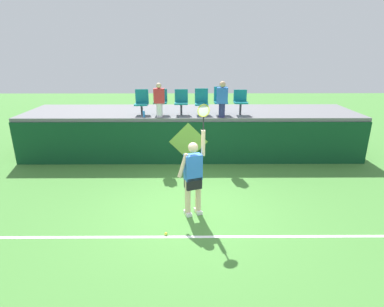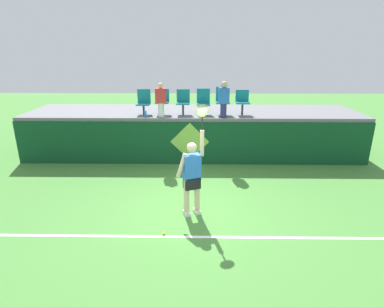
{
  "view_description": "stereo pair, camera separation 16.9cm",
  "coord_description": "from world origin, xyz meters",
  "px_view_note": "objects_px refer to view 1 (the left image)",
  "views": [
    {
      "loc": [
        -0.03,
        -6.5,
        3.7
      ],
      "look_at": [
        0.02,
        1.14,
        1.07
      ],
      "focal_mm": 28.95,
      "sensor_mm": 36.0,
      "label": 1
    },
    {
      "loc": [
        0.14,
        -6.5,
        3.7
      ],
      "look_at": [
        0.02,
        1.14,
        1.07
      ],
      "focal_mm": 28.95,
      "sensor_mm": 36.0,
      "label": 2
    }
  ],
  "objects_px": {
    "tennis_ball": "(166,234)",
    "water_bottle": "(144,114)",
    "stadium_chair_3": "(201,101)",
    "stadium_chair_5": "(240,100)",
    "tennis_player": "(193,175)",
    "stadium_chair_4": "(221,99)",
    "stadium_chair_1": "(160,100)",
    "stadium_chair_0": "(142,101)",
    "spectator_1": "(222,99)",
    "stadium_chair_2": "(181,101)",
    "spectator_0": "(159,100)"
  },
  "relations": [
    {
      "from": "tennis_ball",
      "to": "water_bottle",
      "type": "xyz_separation_m",
      "value": [
        -0.99,
        4.38,
        1.62
      ]
    },
    {
      "from": "stadium_chair_3",
      "to": "stadium_chair_5",
      "type": "bearing_deg",
      "value": -0.5
    },
    {
      "from": "tennis_player",
      "to": "stadium_chair_4",
      "type": "relative_size",
      "value": 2.82
    },
    {
      "from": "tennis_ball",
      "to": "stadium_chair_1",
      "type": "xyz_separation_m",
      "value": [
        -0.48,
        4.83,
        2.0
      ]
    },
    {
      "from": "tennis_player",
      "to": "stadium_chair_4",
      "type": "height_order",
      "value": "tennis_player"
    },
    {
      "from": "stadium_chair_0",
      "to": "stadium_chair_3",
      "type": "relative_size",
      "value": 0.97
    },
    {
      "from": "tennis_ball",
      "to": "stadium_chair_4",
      "type": "relative_size",
      "value": 0.07
    },
    {
      "from": "tennis_ball",
      "to": "stadium_chair_0",
      "type": "height_order",
      "value": "stadium_chair_0"
    },
    {
      "from": "spectator_1",
      "to": "tennis_player",
      "type": "bearing_deg",
      "value": -105.36
    },
    {
      "from": "water_bottle",
      "to": "tennis_ball",
      "type": "bearing_deg",
      "value": -77.21
    },
    {
      "from": "tennis_player",
      "to": "water_bottle",
      "type": "xyz_separation_m",
      "value": [
        -1.57,
        3.5,
        0.67
      ]
    },
    {
      "from": "tennis_ball",
      "to": "stadium_chair_2",
      "type": "distance_m",
      "value": 5.23
    },
    {
      "from": "tennis_player",
      "to": "spectator_1",
      "type": "xyz_separation_m",
      "value": [
        0.96,
        3.48,
        1.17
      ]
    },
    {
      "from": "stadium_chair_5",
      "to": "tennis_player",
      "type": "bearing_deg",
      "value": -112.32
    },
    {
      "from": "stadium_chair_0",
      "to": "spectator_0",
      "type": "bearing_deg",
      "value": -34.94
    },
    {
      "from": "tennis_player",
      "to": "stadium_chair_4",
      "type": "distance_m",
      "value": 4.21
    },
    {
      "from": "stadium_chair_2",
      "to": "spectator_1",
      "type": "xyz_separation_m",
      "value": [
        1.32,
        -0.47,
        0.14
      ]
    },
    {
      "from": "stadium_chair_0",
      "to": "stadium_chair_2",
      "type": "bearing_deg",
      "value": -0.2
    },
    {
      "from": "stadium_chair_5",
      "to": "stadium_chair_0",
      "type": "bearing_deg",
      "value": 179.83
    },
    {
      "from": "spectator_1",
      "to": "stadium_chair_0",
      "type": "bearing_deg",
      "value": 169.78
    },
    {
      "from": "stadium_chair_1",
      "to": "stadium_chair_5",
      "type": "relative_size",
      "value": 1.03
    },
    {
      "from": "stadium_chair_3",
      "to": "spectator_1",
      "type": "xyz_separation_m",
      "value": [
        0.64,
        -0.48,
        0.15
      ]
    },
    {
      "from": "water_bottle",
      "to": "stadium_chair_3",
      "type": "relative_size",
      "value": 0.24
    },
    {
      "from": "stadium_chair_0",
      "to": "spectator_0",
      "type": "height_order",
      "value": "spectator_0"
    },
    {
      "from": "stadium_chair_1",
      "to": "stadium_chair_4",
      "type": "relative_size",
      "value": 0.91
    },
    {
      "from": "stadium_chair_2",
      "to": "stadium_chair_5",
      "type": "height_order",
      "value": "stadium_chair_2"
    },
    {
      "from": "stadium_chair_4",
      "to": "spectator_1",
      "type": "bearing_deg",
      "value": -90.0
    },
    {
      "from": "stadium_chair_0",
      "to": "stadium_chair_4",
      "type": "distance_m",
      "value": 2.65
    },
    {
      "from": "stadium_chair_0",
      "to": "spectator_0",
      "type": "distance_m",
      "value": 0.78
    },
    {
      "from": "water_bottle",
      "to": "stadium_chair_5",
      "type": "height_order",
      "value": "stadium_chair_5"
    },
    {
      "from": "stadium_chair_4",
      "to": "stadium_chair_3",
      "type": "bearing_deg",
      "value": 179.91
    },
    {
      "from": "tennis_player",
      "to": "stadium_chair_1",
      "type": "relative_size",
      "value": 3.09
    },
    {
      "from": "stadium_chair_5",
      "to": "stadium_chair_1",
      "type": "bearing_deg",
      "value": 179.96
    },
    {
      "from": "stadium_chair_4",
      "to": "spectator_1",
      "type": "xyz_separation_m",
      "value": [
        -0.0,
        -0.48,
        0.1
      ]
    },
    {
      "from": "tennis_ball",
      "to": "spectator_0",
      "type": "height_order",
      "value": "spectator_0"
    },
    {
      "from": "spectator_0",
      "to": "stadium_chair_3",
      "type": "bearing_deg",
      "value": 17.88
    },
    {
      "from": "stadium_chair_1",
      "to": "stadium_chair_2",
      "type": "distance_m",
      "value": 0.7
    },
    {
      "from": "tennis_player",
      "to": "stadium_chair_2",
      "type": "bearing_deg",
      "value": 95.26
    },
    {
      "from": "water_bottle",
      "to": "spectator_1",
      "type": "height_order",
      "value": "spectator_1"
    },
    {
      "from": "tennis_ball",
      "to": "spectator_1",
      "type": "relative_size",
      "value": 0.06
    },
    {
      "from": "stadium_chair_5",
      "to": "water_bottle",
      "type": "bearing_deg",
      "value": -172.0
    },
    {
      "from": "tennis_ball",
      "to": "spectator_0",
      "type": "xyz_separation_m",
      "value": [
        -0.48,
        4.4,
        2.08
      ]
    },
    {
      "from": "stadium_chair_0",
      "to": "stadium_chair_5",
      "type": "relative_size",
      "value": 1.02
    },
    {
      "from": "stadium_chair_3",
      "to": "tennis_player",
      "type": "bearing_deg",
      "value": -94.54
    },
    {
      "from": "tennis_player",
      "to": "stadium_chair_1",
      "type": "distance_m",
      "value": 4.22
    },
    {
      "from": "tennis_ball",
      "to": "stadium_chair_3",
      "type": "distance_m",
      "value": 5.3
    },
    {
      "from": "stadium_chair_2",
      "to": "stadium_chair_0",
      "type": "bearing_deg",
      "value": 179.8
    },
    {
      "from": "stadium_chair_3",
      "to": "stadium_chair_5",
      "type": "xyz_separation_m",
      "value": [
        1.31,
        -0.01,
        0.01
      ]
    },
    {
      "from": "tennis_ball",
      "to": "stadium_chair_0",
      "type": "relative_size",
      "value": 0.08
    },
    {
      "from": "stadium_chair_5",
      "to": "spectator_0",
      "type": "distance_m",
      "value": 2.72
    }
  ]
}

